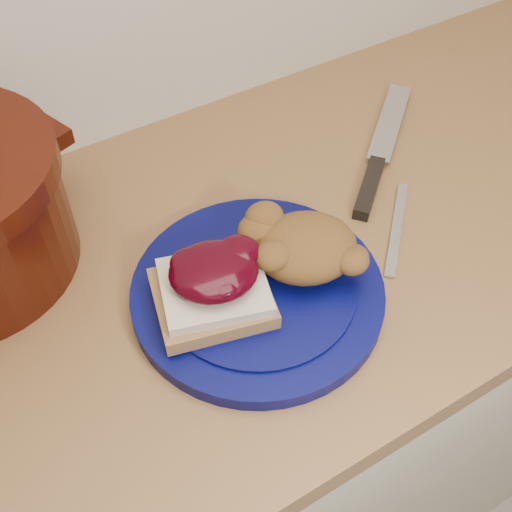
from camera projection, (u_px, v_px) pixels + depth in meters
base_cabinet at (256, 415)px, 1.18m from camera, size 4.00×0.60×0.86m
plate at (257, 292)px, 0.76m from camera, size 0.38×0.38×0.02m
sandwich at (213, 285)px, 0.71m from camera, size 0.15×0.14×0.06m
stuffing_mound at (306, 247)px, 0.75m from camera, size 0.15×0.14×0.06m
chef_knife at (375, 168)px, 0.91m from camera, size 0.25×0.22×0.02m
butter_knife at (397, 227)px, 0.84m from camera, size 0.13×0.13×0.00m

